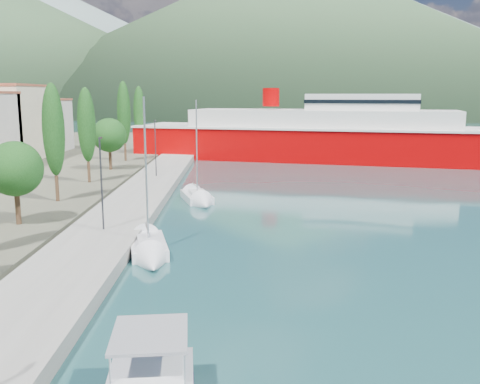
{
  "coord_description": "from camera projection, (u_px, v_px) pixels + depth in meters",
  "views": [
    {
      "loc": [
        -0.25,
        -19.12,
        9.51
      ],
      "look_at": [
        0.0,
        14.0,
        3.5
      ],
      "focal_mm": 40.0,
      "sensor_mm": 36.0,
      "label": 1
    }
  ],
  "objects": [
    {
      "name": "hills_far",
      "position": [
        356.0,
        36.0,
        616.48
      ],
      "size": [
        1480.0,
        900.0,
        180.0
      ],
      "color": "gray",
      "rests_on": "ground"
    },
    {
      "name": "hills_near",
      "position": [
        374.0,
        38.0,
        378.95
      ],
      "size": [
        1010.0,
        520.0,
        115.0
      ],
      "color": "#375434",
      "rests_on": "ground"
    },
    {
      "name": "tree_row",
      "position": [
        78.0,
        133.0,
        50.79
      ],
      "size": [
        4.03,
        64.64,
        10.82
      ],
      "color": "#47301E",
      "rests_on": "land_strip"
    },
    {
      "name": "sailboat_mid",
      "position": [
        200.0,
        201.0,
        47.39
      ],
      "size": [
        3.91,
        7.11,
        9.96
      ],
      "color": "silver",
      "rests_on": "ground"
    },
    {
      "name": "quay",
      "position": [
        135.0,
        203.0,
        45.96
      ],
      "size": [
        5.0,
        88.0,
        0.8
      ],
      "primitive_type": "cube",
      "color": "gray",
      "rests_on": "ground"
    },
    {
      "name": "ground",
      "position": [
        237.0,
        132.0,
        138.58
      ],
      "size": [
        1400.0,
        1400.0,
        0.0
      ],
      "primitive_type": "plane",
      "color": "#1F4C4D"
    },
    {
      "name": "sailboat_near",
      "position": [
        150.0,
        255.0,
        31.36
      ],
      "size": [
        3.67,
        7.44,
        10.27
      ],
      "color": "silver",
      "rests_on": "ground"
    },
    {
      "name": "lamp_posts",
      "position": [
        104.0,
        179.0,
        35.28
      ],
      "size": [
        0.15,
        45.99,
        6.06
      ],
      "color": "#2D2D33",
      "rests_on": "quay"
    },
    {
      "name": "ferry",
      "position": [
        323.0,
        137.0,
        79.28
      ],
      "size": [
        57.2,
        26.73,
        11.14
      ],
      "color": "#B00002",
      "rests_on": "ground"
    }
  ]
}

